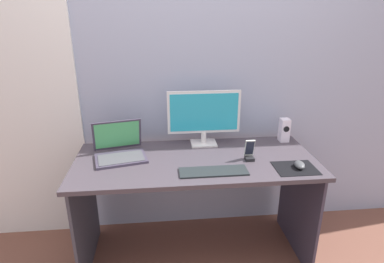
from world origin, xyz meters
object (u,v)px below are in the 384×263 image
at_px(laptop, 120,150).
at_px(speaker_right, 284,130).
at_px(monitor, 204,116).
at_px(keyboard_external, 214,171).
at_px(phone_in_dock, 250,153).
at_px(mouse, 300,165).

bearing_deg(laptop, speaker_right, 7.78).
distance_m(monitor, laptop, 0.62).
xyz_separation_m(speaker_right, keyboard_external, (-0.59, -0.43, -0.08)).
distance_m(laptop, phone_in_dock, 0.84).
bearing_deg(phone_in_dock, monitor, 132.21).
relative_size(laptop, phone_in_dock, 2.70).
height_order(speaker_right, laptop, laptop).
height_order(mouse, phone_in_dock, phone_in_dock).
relative_size(keyboard_external, phone_in_dock, 2.96).
xyz_separation_m(speaker_right, laptop, (-1.16, -0.16, -0.04)).
bearing_deg(keyboard_external, speaker_right, 35.91).
relative_size(speaker_right, mouse, 1.70).
bearing_deg(laptop, monitor, 15.47).
xyz_separation_m(laptop, mouse, (1.10, -0.27, -0.03)).
bearing_deg(mouse, laptop, 177.01).
bearing_deg(laptop, phone_in_dock, -8.56).
distance_m(keyboard_external, phone_in_dock, 0.30).
xyz_separation_m(monitor, keyboard_external, (0.00, -0.43, -0.21)).
bearing_deg(monitor, mouse, -38.94).
distance_m(laptop, mouse, 1.13).
distance_m(keyboard_external, mouse, 0.53).
xyz_separation_m(monitor, phone_in_dock, (0.26, -0.28, -0.17)).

